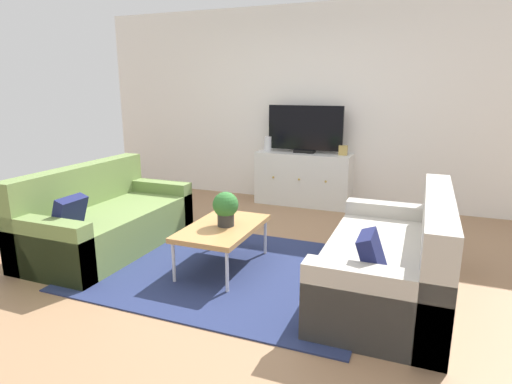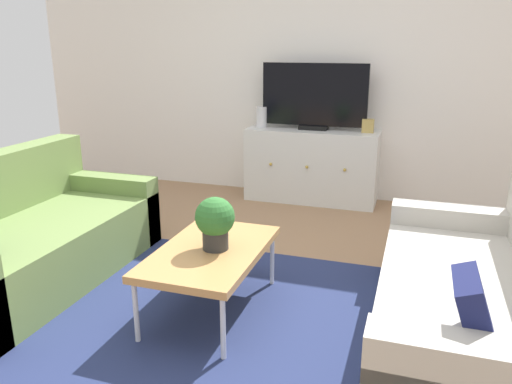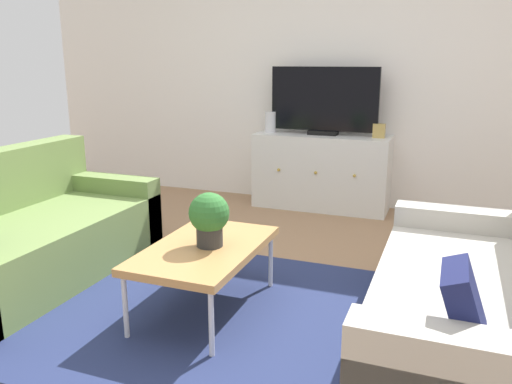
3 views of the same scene
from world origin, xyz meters
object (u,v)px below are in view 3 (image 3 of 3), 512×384
object	(u,v)px
couch_left_side	(22,238)
potted_plant	(209,217)
tv_console	(321,172)
flat_screen_tv	(324,101)
couch_right_side	(490,310)
mantel_clock	(379,131)
glass_vase	(271,122)
coffee_table	(205,251)

from	to	relation	value
couch_left_side	potted_plant	distance (m)	1.44
tv_console	flat_screen_tv	bearing A→B (deg)	90.00
couch_right_side	flat_screen_tv	xyz separation A→B (m)	(-1.42, 2.39, 0.78)
couch_left_side	mantel_clock	world-z (taller)	mantel_clock
couch_left_side	glass_vase	size ratio (longest dim) A/B	8.58
flat_screen_tv	glass_vase	distance (m)	0.58
coffee_table	glass_vase	world-z (taller)	glass_vase
flat_screen_tv	mantel_clock	world-z (taller)	flat_screen_tv
potted_plant	mantel_clock	bearing A→B (deg)	75.95
coffee_table	potted_plant	size ratio (longest dim) A/B	3.06
couch_left_side	potted_plant	xyz separation A→B (m)	(1.40, -0.00, 0.30)
tv_console	couch_left_side	bearing A→B (deg)	-121.65
glass_vase	flat_screen_tv	bearing A→B (deg)	2.14
mantel_clock	flat_screen_tv	bearing A→B (deg)	177.86
flat_screen_tv	glass_vase	world-z (taller)	flat_screen_tv
couch_left_side	tv_console	size ratio (longest dim) A/B	1.36
couch_right_side	flat_screen_tv	bearing A→B (deg)	120.62
couch_left_side	couch_right_side	distance (m)	2.88
couch_left_side	flat_screen_tv	world-z (taller)	flat_screen_tv
potted_plant	glass_vase	bearing A→B (deg)	101.28
glass_vase	coffee_table	bearing A→B (deg)	-79.43
glass_vase	mantel_clock	xyz separation A→B (m)	(1.07, 0.00, -0.04)
couch_right_side	tv_console	size ratio (longest dim) A/B	1.36
couch_left_side	glass_vase	bearing A→B (deg)	68.64
coffee_table	tv_console	bearing A→B (deg)	87.86
coffee_table	tv_console	xyz separation A→B (m)	(0.09, 2.39, -0.01)
tv_console	mantel_clock	size ratio (longest dim) A/B	10.07
couch_left_side	potted_plant	bearing A→B (deg)	-0.18
couch_left_side	couch_right_side	bearing A→B (deg)	0.00
couch_right_side	mantel_clock	bearing A→B (deg)	110.39
potted_plant	flat_screen_tv	distance (m)	2.45
potted_plant	flat_screen_tv	xyz separation A→B (m)	(0.06, 2.40, 0.47)
couch_left_side	coffee_table	size ratio (longest dim) A/B	1.87
couch_left_side	glass_vase	xyz separation A→B (m)	(0.93, 2.37, 0.56)
potted_plant	tv_console	distance (m)	2.39
couch_left_side	tv_console	xyz separation A→B (m)	(1.46, 2.37, 0.09)
flat_screen_tv	couch_left_side	bearing A→B (deg)	-121.43
flat_screen_tv	mantel_clock	xyz separation A→B (m)	(0.53, -0.02, -0.26)
flat_screen_tv	glass_vase	xyz separation A→B (m)	(-0.53, -0.02, -0.22)
couch_right_side	potted_plant	xyz separation A→B (m)	(-1.48, -0.00, 0.30)
potted_plant	mantel_clock	world-z (taller)	mantel_clock
couch_right_side	glass_vase	size ratio (longest dim) A/B	8.58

